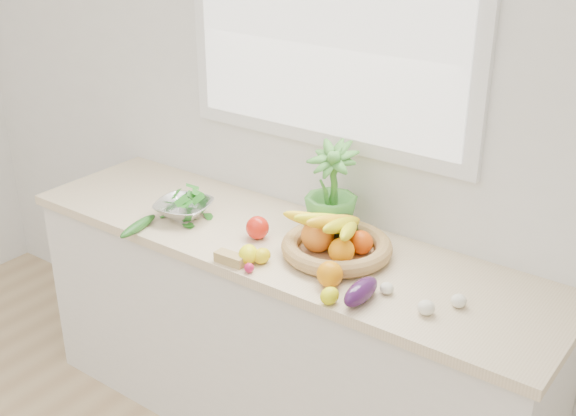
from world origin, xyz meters
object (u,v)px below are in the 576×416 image
Objects in this scene: potted_herb at (331,188)px; colander_with_spinach at (184,205)px; apple at (257,228)px; cucumber at (138,226)px; fruit_basket at (336,241)px; eggplant at (361,292)px.

colander_with_spinach is (-0.56, -0.23, -0.13)m from potted_herb.
apple is at bearing 5.88° from colander_with_spinach.
fruit_basket reaches higher than cucumber.
potted_herb is (-0.35, 0.35, 0.16)m from eggplant.
cucumber is at bearing -108.49° from colander_with_spinach.
eggplant is at bearing -42.57° from fruit_basket.
fruit_basket is (0.11, -0.13, -0.14)m from potted_herb.
colander_with_spinach reaches higher than cucumber.
cucumber is at bearing -158.37° from fruit_basket.
colander_with_spinach reaches higher than apple.
cucumber is (-0.42, -0.23, -0.02)m from apple.
eggplant is 0.82× the size of cucumber.
eggplant is at bearing -15.78° from apple.
potted_herb reaches higher than fruit_basket.
eggplant is at bearing 4.17° from cucumber.
cucumber is (-0.98, -0.07, -0.02)m from eggplant.
fruit_basket is (-0.24, 0.22, 0.02)m from eggplant.
fruit_basket is 0.68m from colander_with_spinach.
eggplant is 0.66× the size of colander_with_spinach.
cucumber is 0.81× the size of colander_with_spinach.
potted_herb is 0.62m from colander_with_spinach.
apple is 0.18× the size of fruit_basket.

